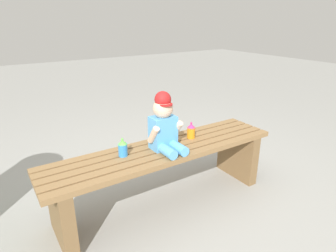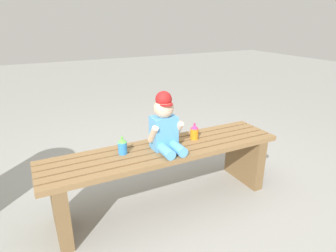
# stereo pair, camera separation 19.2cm
# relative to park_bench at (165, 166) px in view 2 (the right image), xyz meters

# --- Properties ---
(ground_plane) EXTENTS (16.00, 16.00, 0.00)m
(ground_plane) POSITION_rel_park_bench_xyz_m (0.00, 0.00, -0.31)
(ground_plane) COLOR #999993
(park_bench) EXTENTS (1.71, 0.39, 0.45)m
(park_bench) POSITION_rel_park_bench_xyz_m (0.00, 0.00, 0.00)
(park_bench) COLOR olive
(park_bench) RESTS_ON ground_plane
(child_figure) EXTENTS (0.23, 0.27, 0.40)m
(child_figure) POSITION_rel_park_bench_xyz_m (-0.01, -0.01, 0.32)
(child_figure) COLOR #59A5E5
(child_figure) RESTS_ON park_bench
(sippy_cup_left) EXTENTS (0.06, 0.06, 0.12)m
(sippy_cup_left) POSITION_rel_park_bench_xyz_m (-0.29, 0.04, 0.20)
(sippy_cup_left) COLOR #338CE5
(sippy_cup_left) RESTS_ON park_bench
(sippy_cup_right) EXTENTS (0.06, 0.06, 0.12)m
(sippy_cup_right) POSITION_rel_park_bench_xyz_m (0.26, 0.04, 0.20)
(sippy_cup_right) COLOR orange
(sippy_cup_right) RESTS_ON park_bench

